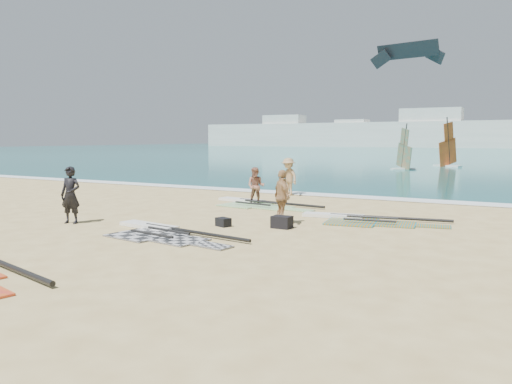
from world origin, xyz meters
The scene contains 16 objects.
ground centered at (0.00, 0.00, 0.00)m, with size 300.00×300.00×0.00m, color #D4BD7C.
sea centered at (0.00, 132.00, 0.00)m, with size 300.00×240.00×0.06m, color #0C5A58.
surf_line centered at (0.00, 12.30, 0.00)m, with size 300.00×1.20×0.04m, color white.
far_town centered at (-15.72, 150.00, 4.49)m, with size 160.00×8.00×12.00m.
rig_grey centered at (-1.61, 0.44, 0.05)m, with size 5.24×2.42×0.20m.
rig_green centered at (-2.37, 7.62, 0.05)m, with size 5.40×2.48×0.20m.
rig_orange centered at (2.92, 5.65, 0.05)m, with size 5.23×2.36×0.20m.
gear_bag_near centered at (1.18, 3.08, 0.20)m, with size 0.61×0.45×0.39m, color black.
gear_bag_far centered at (-0.63, 2.43, 0.14)m, with size 0.47×0.33×0.28m, color black.
person_wetsuit centered at (-5.43, 0.42, 0.96)m, with size 0.70×0.46×1.93m, color black.
beachgoer_left centered at (-2.28, 7.57, 0.81)m, with size 0.79×0.62×1.63m, color #A46751.
beachgoer_mid centered at (-2.60, 11.50, 0.95)m, with size 1.22×0.70×1.89m, color tan.
beachgoer_back centered at (0.85, 3.76, 0.91)m, with size 1.07×0.45×1.83m, color tan.
windsurfer_left centered at (-2.16, 34.98, 1.25)m, with size 2.21×2.21×4.23m.
windsurfer_centre centered at (0.58, 41.99, 1.41)m, with size 2.84×3.13×5.02m.
kitesurf_kite centered at (-3.74, 42.08, 11.61)m, with size 7.54×1.93×2.46m.
Camera 1 is at (8.11, -11.09, 2.86)m, focal length 35.00 mm.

